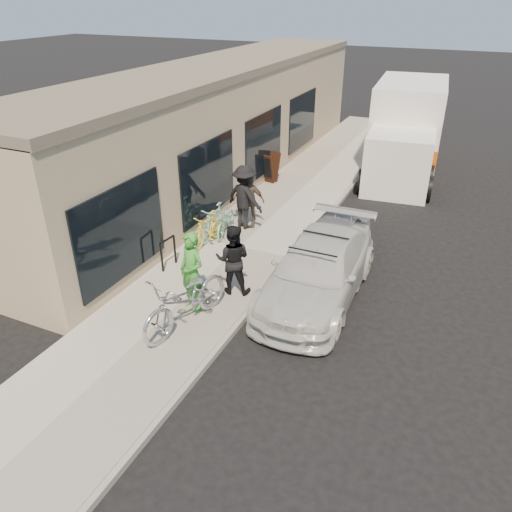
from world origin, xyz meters
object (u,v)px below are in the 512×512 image
(bystander_a, at_px, (244,197))
(bystander_b, at_px, (249,201))
(bike_rack, at_px, (168,250))
(sedan_silver, at_px, (331,242))
(sandwich_board, at_px, (268,167))
(tandem_bike, at_px, (186,300))
(sedan_white, at_px, (318,270))
(cruiser_bike_c, at_px, (208,229))
(woman_rider, at_px, (192,272))
(cruiser_bike_b, at_px, (226,220))
(moving_truck, at_px, (406,133))
(cruiser_bike_a, at_px, (215,222))
(man_standing, at_px, (233,259))

(bystander_a, xyz_separation_m, bystander_b, (0.07, 0.14, -0.15))
(bike_rack, xyz_separation_m, sedan_silver, (3.59, 2.23, -0.03))
(sandwich_board, bearing_deg, bystander_a, -64.32)
(sandwich_board, xyz_separation_m, tandem_bike, (2.02, -8.95, 0.09))
(sedan_white, height_order, cruiser_bike_c, sedan_white)
(bike_rack, bearing_deg, woman_rider, -40.90)
(woman_rider, bearing_deg, tandem_bike, -51.48)
(bike_rack, relative_size, sandwich_board, 0.76)
(tandem_bike, xyz_separation_m, bystander_b, (-0.99, 5.13, 0.17))
(tandem_bike, xyz_separation_m, cruiser_bike_b, (-1.37, 4.36, -0.22))
(tandem_bike, bearing_deg, sedan_silver, 78.04)
(bystander_a, bearing_deg, moving_truck, -96.19)
(cruiser_bike_b, relative_size, bystander_b, 0.97)
(sedan_white, relative_size, cruiser_bike_a, 3.06)
(sedan_white, distance_m, cruiser_bike_a, 3.91)
(bike_rack, relative_size, sedan_silver, 0.23)
(moving_truck, xyz_separation_m, man_standing, (-1.87, -11.31, -0.48))
(woman_rider, xyz_separation_m, man_standing, (0.50, 0.98, -0.07))
(bike_rack, bearing_deg, sandwich_board, 92.13)
(cruiser_bike_c, bearing_deg, bike_rack, -91.77)
(sedan_white, height_order, bystander_a, bystander_a)
(bike_rack, bearing_deg, tandem_bike, -48.15)
(sandwich_board, relative_size, woman_rider, 0.58)
(moving_truck, distance_m, cruiser_bike_b, 9.31)
(cruiser_bike_a, bearing_deg, cruiser_bike_c, -83.12)
(sedan_silver, xyz_separation_m, cruiser_bike_c, (-3.32, -0.68, 0.00))
(bike_rack, bearing_deg, cruiser_bike_a, 83.66)
(man_standing, bearing_deg, bike_rack, -26.14)
(sedan_silver, relative_size, moving_truck, 0.51)
(man_standing, bearing_deg, bystander_a, -84.91)
(man_standing, bearing_deg, sedan_white, -171.19)
(sedan_white, distance_m, moving_truck, 10.49)
(sedan_white, bearing_deg, tandem_bike, -131.16)
(sedan_silver, height_order, cruiser_bike_c, sedan_silver)
(sedan_silver, height_order, cruiser_bike_a, sedan_silver)
(sedan_white, height_order, woman_rider, woman_rider)
(sedan_white, height_order, cruiser_bike_a, sedan_white)
(bike_rack, relative_size, bystander_b, 0.51)
(sedan_silver, relative_size, cruiser_bike_a, 2.24)
(moving_truck, distance_m, cruiser_bike_a, 9.68)
(bike_rack, bearing_deg, moving_truck, 70.45)
(moving_truck, height_order, cruiser_bike_c, moving_truck)
(moving_truck, xyz_separation_m, tandem_bike, (-2.13, -12.94, -0.69))
(bike_rack, xyz_separation_m, bystander_a, (0.70, 3.02, 0.46))
(woman_rider, distance_m, man_standing, 1.10)
(sandwich_board, xyz_separation_m, cruiser_bike_a, (0.49, -4.93, -0.07))
(bike_rack, distance_m, sandwich_board, 6.99)
(moving_truck, height_order, bystander_b, moving_truck)
(cruiser_bike_a, height_order, bystander_a, bystander_a)
(man_standing, bearing_deg, cruiser_bike_a, -69.54)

